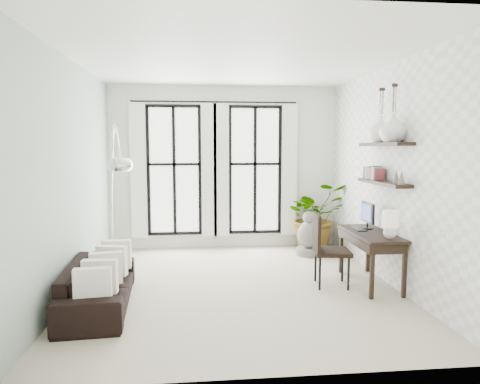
{
  "coord_description": "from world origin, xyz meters",
  "views": [
    {
      "loc": [
        -0.55,
        -6.01,
        2.01
      ],
      "look_at": [
        0.08,
        0.3,
        1.34
      ],
      "focal_mm": 32.0,
      "sensor_mm": 36.0,
      "label": 1
    }
  ],
  "objects": [
    {
      "name": "windows",
      "position": [
        -0.2,
        2.43,
        1.56
      ],
      "size": [
        3.26,
        0.13,
        2.65
      ],
      "color": "white",
      "rests_on": "wall_back"
    },
    {
      "name": "desk_chair",
      "position": [
        1.28,
        -0.1,
        0.6
      ],
      "size": [
        0.56,
        0.56,
        1.06
      ],
      "rotation": [
        0.0,
        0.0,
        -0.12
      ],
      "color": "black",
      "rests_on": "floor"
    },
    {
      "name": "floor",
      "position": [
        0.0,
        0.0,
        0.0
      ],
      "size": [
        5.0,
        5.0,
        0.0
      ],
      "primitive_type": "plane",
      "color": "#BCB596",
      "rests_on": "ground"
    },
    {
      "name": "vase_a",
      "position": [
        2.11,
        -0.37,
        2.27
      ],
      "size": [
        0.37,
        0.37,
        0.38
      ],
      "primitive_type": "imported",
      "color": "white",
      "rests_on": "shelf_upper"
    },
    {
      "name": "plant",
      "position": [
        1.76,
        2.13,
        0.66
      ],
      "size": [
        1.38,
        1.26,
        1.33
      ],
      "primitive_type": "imported",
      "rotation": [
        0.0,
        0.0,
        0.21
      ],
      "color": "#2D7228",
      "rests_on": "floor"
    },
    {
      "name": "sofa",
      "position": [
        -1.8,
        -0.64,
        0.28
      ],
      "size": [
        0.88,
        1.96,
        0.56
      ],
      "primitive_type": "imported",
      "rotation": [
        0.0,
        0.0,
        1.64
      ],
      "color": "black",
      "rests_on": "floor"
    },
    {
      "name": "wall_back",
      "position": [
        0.0,
        2.5,
        1.6
      ],
      "size": [
        4.5,
        0.0,
        4.5
      ],
      "primitive_type": "plane",
      "rotation": [
        1.57,
        0.0,
        0.0
      ],
      "color": "white",
      "rests_on": "floor"
    },
    {
      "name": "desk",
      "position": [
        1.95,
        -0.17,
        0.73
      ],
      "size": [
        0.56,
        1.32,
        1.17
      ],
      "color": "black",
      "rests_on": "floor"
    },
    {
      "name": "wall_shelves",
      "position": [
        2.11,
        -0.08,
        1.73
      ],
      "size": [
        0.25,
        1.3,
        0.6
      ],
      "color": "black",
      "rests_on": "wall_right"
    },
    {
      "name": "ceiling",
      "position": [
        0.0,
        0.0,
        3.2
      ],
      "size": [
        5.0,
        5.0,
        0.0
      ],
      "primitive_type": "plane",
      "color": "white",
      "rests_on": "wall_back"
    },
    {
      "name": "wall_left",
      "position": [
        -2.25,
        0.0,
        1.6
      ],
      "size": [
        0.0,
        5.0,
        5.0
      ],
      "primitive_type": "plane",
      "rotation": [
        1.57,
        0.0,
        1.57
      ],
      "color": "#9BAD9F",
      "rests_on": "floor"
    },
    {
      "name": "vase_b",
      "position": [
        2.11,
        0.03,
        2.27
      ],
      "size": [
        0.37,
        0.37,
        0.38
      ],
      "primitive_type": "imported",
      "color": "white",
      "rests_on": "shelf_upper"
    },
    {
      "name": "buddha",
      "position": [
        1.51,
        1.65,
        0.35
      ],
      "size": [
        0.46,
        0.46,
        0.83
      ],
      "color": "slate",
      "rests_on": "floor"
    },
    {
      "name": "arc_lamp",
      "position": [
        -1.7,
        0.1,
        1.8
      ],
      "size": [
        0.73,
        1.72,
        2.32
      ],
      "color": "silver",
      "rests_on": "floor"
    },
    {
      "name": "throw_pillows",
      "position": [
        -1.7,
        -0.64,
        0.5
      ],
      "size": [
        0.4,
        1.52,
        0.4
      ],
      "color": "white",
      "rests_on": "sofa"
    },
    {
      "name": "wall_right",
      "position": [
        2.25,
        0.0,
        1.6
      ],
      "size": [
        0.0,
        5.0,
        5.0
      ],
      "primitive_type": "plane",
      "rotation": [
        1.57,
        0.0,
        -1.57
      ],
      "color": "white",
      "rests_on": "floor"
    }
  ]
}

